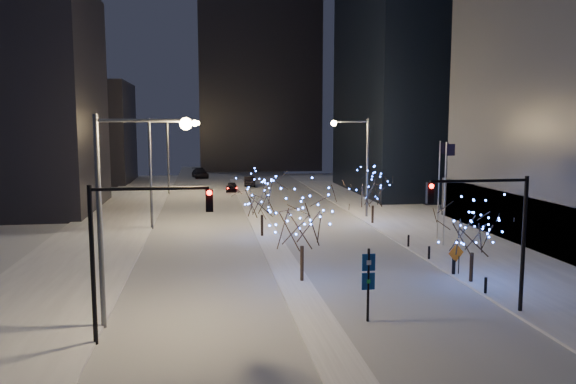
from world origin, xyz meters
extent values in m
plane|color=silver|center=(0.00, 0.00, 0.00)|extent=(160.00, 160.00, 0.00)
cube|color=#A8ADB7|center=(0.00, 35.00, 0.01)|extent=(20.00, 130.00, 0.02)
cube|color=white|center=(0.00, 30.00, 0.07)|extent=(2.00, 80.00, 0.15)
cube|color=white|center=(15.00, 20.00, 0.07)|extent=(10.00, 90.00, 0.15)
cube|color=white|center=(-14.00, 20.00, 0.07)|extent=(8.00, 90.00, 0.15)
cube|color=black|center=(-26.00, 70.00, 8.00)|extent=(18.00, 16.00, 16.00)
cube|color=black|center=(6.00, 92.00, 21.00)|extent=(24.00, 14.00, 42.00)
cylinder|color=#595E66|center=(-10.00, 2.00, 5.00)|extent=(0.24, 0.24, 10.00)
cylinder|color=#595E66|center=(-8.00, 2.00, 9.70)|extent=(4.00, 0.16, 0.16)
sphere|color=#F6C17B|center=(-6.00, 2.00, 9.55)|extent=(0.56, 0.56, 0.56)
cylinder|color=#595E66|center=(-10.00, 27.00, 5.00)|extent=(0.24, 0.24, 10.00)
cylinder|color=#595E66|center=(-8.00, 27.00, 9.70)|extent=(4.00, 0.16, 0.16)
sphere|color=#F6C17B|center=(-6.00, 27.00, 9.55)|extent=(0.56, 0.56, 0.56)
cylinder|color=#595E66|center=(-10.00, 52.00, 5.00)|extent=(0.24, 0.24, 10.00)
cylinder|color=#595E66|center=(-8.00, 52.00, 9.70)|extent=(4.00, 0.16, 0.16)
sphere|color=#F6C17B|center=(-6.00, 52.00, 9.55)|extent=(0.56, 0.56, 0.56)
cylinder|color=#595E66|center=(11.00, 30.00, 5.00)|extent=(0.24, 0.24, 10.00)
cylinder|color=#595E66|center=(9.25, 30.00, 9.70)|extent=(3.50, 0.16, 0.16)
sphere|color=#F6C17B|center=(7.50, 30.00, 9.55)|extent=(0.56, 0.56, 0.56)
cylinder|color=black|center=(-10.00, 0.00, 3.50)|extent=(0.20, 0.20, 7.00)
cylinder|color=black|center=(-7.50, 0.00, 6.80)|extent=(5.00, 0.14, 0.14)
cube|color=black|center=(-5.00, 0.00, 6.25)|extent=(0.32, 0.28, 1.00)
sphere|color=#FF0C05|center=(-5.00, -0.18, 6.60)|extent=(0.22, 0.22, 0.22)
cylinder|color=black|center=(10.50, 1.00, 3.50)|extent=(0.20, 0.20, 7.00)
cylinder|color=black|center=(8.00, 1.00, 6.80)|extent=(5.00, 0.14, 0.14)
cube|color=black|center=(5.50, 1.00, 6.25)|extent=(0.32, 0.28, 1.00)
sphere|color=#FF0C05|center=(5.50, 0.82, 6.60)|extent=(0.22, 0.22, 0.22)
cylinder|color=silver|center=(13.00, 16.00, 4.15)|extent=(0.10, 0.10, 8.00)
cube|color=black|center=(13.35, 16.00, 7.55)|extent=(0.70, 0.03, 0.90)
cylinder|color=silver|center=(13.60, 18.50, 4.15)|extent=(0.10, 0.10, 8.00)
cube|color=black|center=(13.95, 18.50, 7.55)|extent=(0.70, 0.03, 0.90)
cylinder|color=black|center=(10.20, 4.00, 0.60)|extent=(0.16, 0.16, 0.90)
cylinder|color=black|center=(10.20, 8.00, 0.60)|extent=(0.16, 0.16, 0.90)
cylinder|color=black|center=(10.20, 12.00, 0.60)|extent=(0.16, 0.16, 0.90)
cylinder|color=black|center=(10.20, 16.00, 0.60)|extent=(0.16, 0.16, 0.90)
imported|color=black|center=(-1.50, 53.98, 0.65)|extent=(1.81, 3.90, 1.29)
imported|color=black|center=(1.50, 60.04, 0.76)|extent=(1.88, 4.72, 1.53)
imported|color=black|center=(-6.01, 74.50, 0.82)|extent=(3.22, 5.98, 1.65)
cylinder|color=black|center=(0.50, 8.00, 1.21)|extent=(0.22, 0.22, 2.12)
cylinder|color=black|center=(-0.50, 21.80, 1.03)|extent=(0.22, 0.22, 1.76)
cylinder|color=black|center=(10.50, 6.34, 1.02)|extent=(0.22, 0.22, 1.75)
cylinder|color=black|center=(10.50, 26.32, 0.98)|extent=(0.22, 0.22, 1.65)
cylinder|color=black|center=(2.52, 1.00, 1.81)|extent=(0.12, 0.12, 3.62)
cube|color=navy|center=(2.52, 1.00, 2.95)|extent=(0.64, 0.10, 0.83)
cube|color=navy|center=(2.52, 1.00, 2.02)|extent=(0.64, 0.10, 0.83)
cylinder|color=black|center=(10.09, 8.02, 0.72)|extent=(0.06, 0.06, 1.15)
cylinder|color=black|center=(10.51, 8.02, 0.72)|extent=(0.06, 0.06, 1.15)
cube|color=#D9560B|center=(10.30, 8.02, 1.50)|extent=(1.14, 0.37, 1.18)
camera|label=1|loc=(-5.17, -24.40, 9.61)|focal=35.00mm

